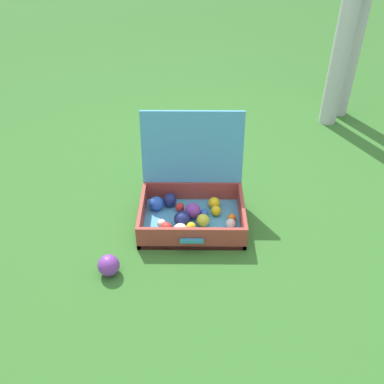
% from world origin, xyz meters
% --- Properties ---
extents(ground_plane, '(16.00, 16.00, 0.00)m').
position_xyz_m(ground_plane, '(0.00, 0.00, 0.00)').
color(ground_plane, '#336B28').
extents(open_suitcase, '(0.52, 0.48, 0.51)m').
position_xyz_m(open_suitcase, '(-0.07, 0.04, 0.11)').
color(open_suitcase, '#4799C6').
rests_on(open_suitcase, ground).
extents(stray_ball_on_grass, '(0.10, 0.10, 0.10)m').
position_xyz_m(stray_ball_on_grass, '(-0.43, -0.36, 0.05)').
color(stray_ball_on_grass, purple).
rests_on(stray_ball_on_grass, ground).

